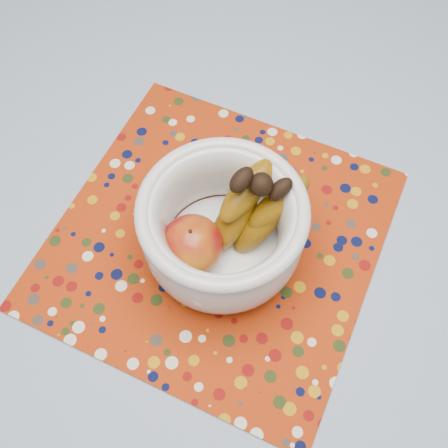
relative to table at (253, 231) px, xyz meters
name	(u,v)px	position (x,y,z in m)	size (l,w,h in m)	color
table	(253,231)	(0.00, 0.00, 0.00)	(1.20, 1.20, 0.75)	brown
tablecloth	(256,207)	(0.00, 0.00, 0.08)	(1.32, 1.32, 0.01)	#5F819F
placemat	(217,238)	(-0.03, -0.07, 0.09)	(0.44, 0.44, 0.00)	#942708
fruit_bowl	(231,224)	(-0.01, -0.08, 0.17)	(0.23, 0.22, 0.17)	silver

